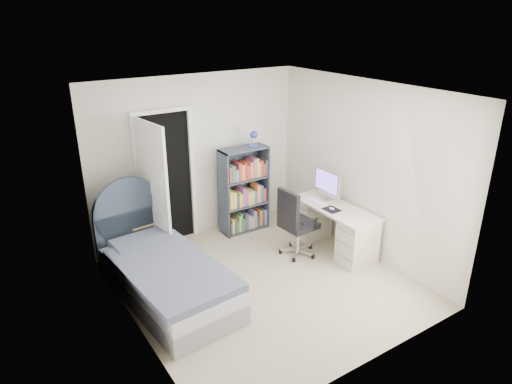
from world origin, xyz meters
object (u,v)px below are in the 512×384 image
desk (333,226)px  bookcase (245,192)px  bed (164,275)px  floor_lamp (150,216)px  office_chair (294,220)px  nightstand (138,229)px

desk → bookcase: bearing=120.6°
bed → desk: bearing=-5.2°
floor_lamp → bookcase: size_ratio=0.86×
bed → office_chair: bearing=-2.5°
office_chair → bookcase: bearing=96.6°
bed → bookcase: (1.83, 1.04, 0.35)m
desk → office_chair: size_ratio=1.35×
bed → bookcase: size_ratio=1.34×
bed → desk: 2.59m
bed → floor_lamp: size_ratio=1.56×
bed → desk: (2.58, -0.23, 0.08)m
bed → floor_lamp: 1.24m
bed → bookcase: bookcase is taller
nightstand → bookcase: bearing=-3.5°
floor_lamp → office_chair: bearing=-37.0°
floor_lamp → office_chair: 2.09m
nightstand → floor_lamp: (0.20, 0.03, 0.15)m
nightstand → office_chair: bearing=-33.3°
desk → office_chair: bearing=166.5°
nightstand → office_chair: 2.24m
bookcase → office_chair: 1.13m
office_chair → nightstand: bearing=146.7°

